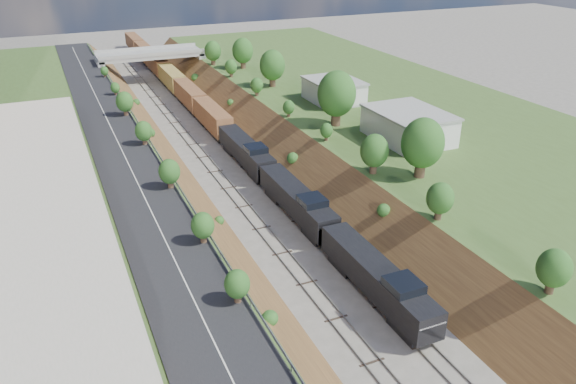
% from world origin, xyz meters
% --- Properties ---
extents(platform_right, '(44.00, 180.00, 5.00)m').
position_xyz_m(platform_right, '(33.00, 60.00, 2.50)').
color(platform_right, '#3F5925').
rests_on(platform_right, ground).
extents(embankment_left, '(10.00, 180.00, 10.00)m').
position_xyz_m(embankment_left, '(-11.00, 60.00, 0.00)').
color(embankment_left, olive).
rests_on(embankment_left, ground).
extents(embankment_right, '(10.00, 180.00, 10.00)m').
position_xyz_m(embankment_right, '(11.00, 60.00, 0.00)').
color(embankment_right, olive).
rests_on(embankment_right, ground).
extents(rail_left_track, '(1.58, 180.00, 0.18)m').
position_xyz_m(rail_left_track, '(-2.60, 60.00, 0.09)').
color(rail_left_track, gray).
rests_on(rail_left_track, ground).
extents(rail_right_track, '(1.58, 180.00, 0.18)m').
position_xyz_m(rail_right_track, '(2.60, 60.00, 0.09)').
color(rail_right_track, gray).
rests_on(rail_right_track, ground).
extents(road, '(8.00, 180.00, 0.10)m').
position_xyz_m(road, '(-15.50, 60.00, 5.05)').
color(road, black).
rests_on(road, platform_left).
extents(guardrail, '(0.10, 171.00, 0.70)m').
position_xyz_m(guardrail, '(-11.40, 59.80, 5.55)').
color(guardrail, '#99999E').
rests_on(guardrail, platform_left).
extents(commercial_building, '(14.30, 62.30, 7.00)m').
position_xyz_m(commercial_building, '(-28.00, 38.00, 8.51)').
color(commercial_building, maroon).
rests_on(commercial_building, platform_left).
extents(overpass, '(24.50, 8.30, 7.40)m').
position_xyz_m(overpass, '(0.00, 122.00, 4.92)').
color(overpass, gray).
rests_on(overpass, ground).
extents(white_building_near, '(9.00, 12.00, 4.00)m').
position_xyz_m(white_building_near, '(23.50, 52.00, 7.00)').
color(white_building_near, silver).
rests_on(white_building_near, platform_right).
extents(white_building_far, '(8.00, 10.00, 3.60)m').
position_xyz_m(white_building_far, '(23.00, 74.00, 6.80)').
color(white_building_far, silver).
rests_on(white_building_far, platform_right).
extents(tree_right_large, '(5.25, 5.25, 7.61)m').
position_xyz_m(tree_right_large, '(17.00, 40.00, 9.38)').
color(tree_right_large, '#473323').
rests_on(tree_right_large, platform_right).
extents(tree_left_crest, '(2.45, 2.45, 3.55)m').
position_xyz_m(tree_left_crest, '(-11.80, 20.00, 7.04)').
color(tree_left_crest, '#473323').
rests_on(tree_left_crest, platform_left).
extents(freight_train, '(2.95, 150.55, 4.55)m').
position_xyz_m(freight_train, '(2.60, 95.76, 2.55)').
color(freight_train, black).
rests_on(freight_train, ground).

